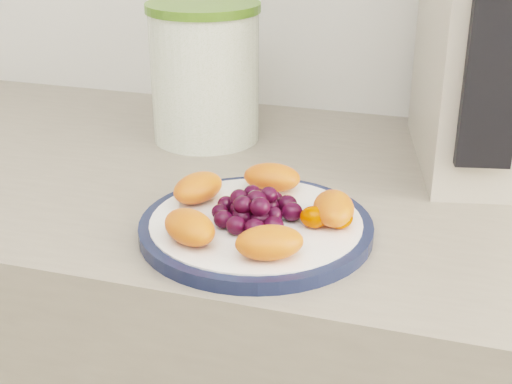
% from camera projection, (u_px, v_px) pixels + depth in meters
% --- Properties ---
extents(plate_rim, '(0.25, 0.25, 0.01)m').
position_uv_depth(plate_rim, '(256.00, 228.00, 0.77)').
color(plate_rim, '#131C38').
rests_on(plate_rim, counter).
extents(plate_face, '(0.23, 0.23, 0.02)m').
position_uv_depth(plate_face, '(256.00, 227.00, 0.77)').
color(plate_face, white).
rests_on(plate_face, counter).
extents(canister, '(0.18, 0.18, 0.18)m').
position_uv_depth(canister, '(205.00, 77.00, 1.02)').
color(canister, '#476819').
rests_on(canister, counter).
extents(canister_lid, '(0.19, 0.19, 0.01)m').
position_uv_depth(canister_lid, '(203.00, 7.00, 0.98)').
color(canister_lid, '#487024').
rests_on(canister_lid, canister).
extents(appliance_panel, '(0.06, 0.03, 0.27)m').
position_uv_depth(appliance_panel, '(497.00, 49.00, 0.77)').
color(appliance_panel, black).
rests_on(appliance_panel, appliance_body).
extents(fruit_plate, '(0.22, 0.22, 0.03)m').
position_uv_depth(fruit_plate, '(257.00, 208.00, 0.76)').
color(fruit_plate, '#EA471B').
rests_on(fruit_plate, plate_face).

